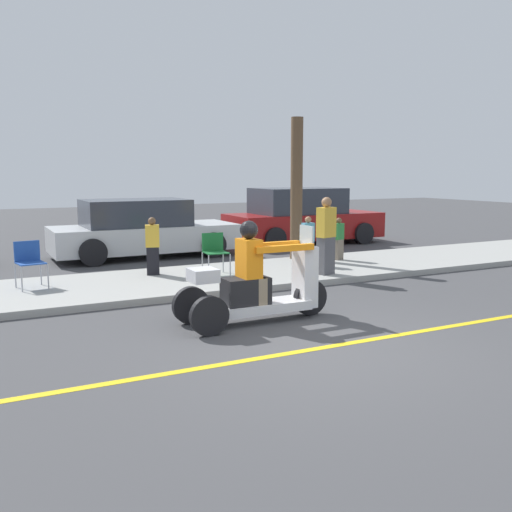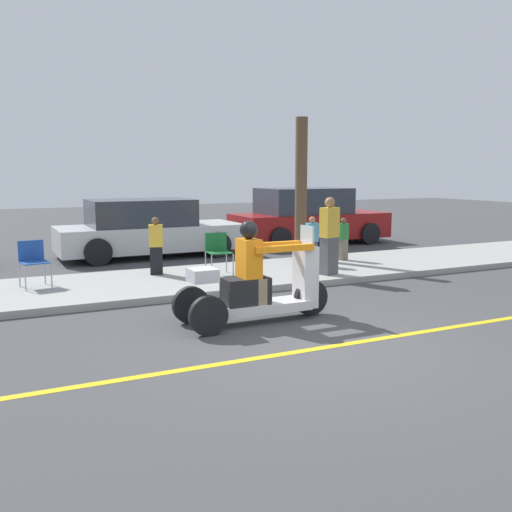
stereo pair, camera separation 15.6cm
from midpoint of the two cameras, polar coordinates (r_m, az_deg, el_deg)
name	(u,v)px [view 1 (the left image)]	position (r m, az deg, el deg)	size (l,w,h in m)	color
ground_plane	(322,348)	(7.16, 5.94, -9.14)	(60.00, 60.00, 0.00)	#424244
lane_stripe	(310,350)	(7.08, 4.84, -9.32)	(24.00, 0.12, 0.01)	gold
sidewalk_strip	(190,280)	(11.17, -7.02, -2.44)	(28.00, 2.80, 0.12)	#9E9E99
motorcycle_trike	(257,286)	(8.19, -0.43, -3.06)	(2.33, 0.79, 1.48)	black
spectator_near_curb	(153,247)	(11.48, -10.69, 0.88)	(0.31, 0.23, 1.15)	black
spectator_end_of_line	(339,240)	(13.34, 7.93, 1.64)	(0.26, 0.20, 0.98)	#726656
spectator_with_child	(326,237)	(11.39, 6.62, 1.87)	(0.41, 0.31, 1.54)	#515156
spectator_far_back	(308,242)	(12.52, 4.86, 1.44)	(0.25, 0.15, 1.07)	#38476B
folding_chair_set_back	(29,259)	(10.84, -22.12, -0.31)	(0.53, 0.53, 0.82)	#A5A8AD
folding_chair_curbside	(214,249)	(11.38, -4.57, 0.69)	(0.50, 0.50, 0.82)	#A5A8AD
parked_car_lot_right	(142,230)	(14.74, -11.64, 2.59)	(4.60, 2.05, 1.46)	silver
parked_car_lot_center	(302,218)	(17.16, 4.36, 3.83)	(4.66, 2.06, 1.67)	maroon
tree_trunk	(297,189)	(13.33, 3.74, 6.70)	(0.28, 0.28, 3.26)	brown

